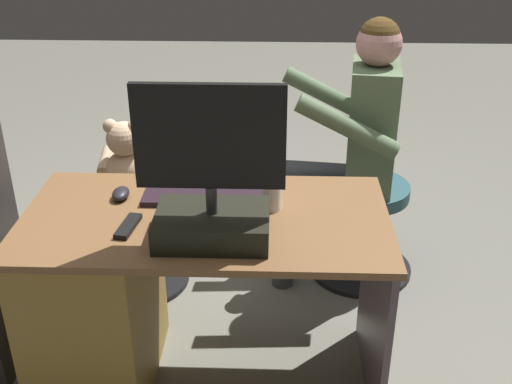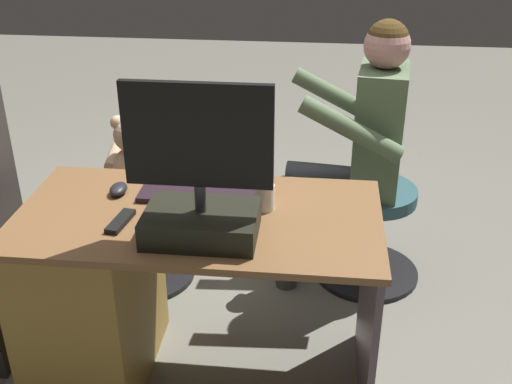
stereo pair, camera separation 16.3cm
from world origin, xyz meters
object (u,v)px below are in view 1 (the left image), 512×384
(desk, at_px, (121,294))
(teddy_bear, at_px, (127,161))
(cup, at_px, (271,197))
(person, at_px, (352,134))
(visitor_chair, at_px, (363,222))
(monitor, at_px, (211,196))
(computer_mouse, at_px, (121,194))
(office_chair_teddy, at_px, (133,231))
(tv_remote, at_px, (128,226))
(keyboard, at_px, (202,197))

(desk, xyz_separation_m, teddy_bear, (0.10, -0.64, 0.24))
(cup, relative_size, person, 0.08)
(visitor_chair, relative_size, person, 0.40)
(monitor, bearing_deg, cup, -133.12)
(teddy_bear, bearing_deg, computer_mouse, 101.12)
(computer_mouse, height_order, office_chair_teddy, computer_mouse)
(desk, xyz_separation_m, monitor, (-0.36, 0.14, 0.48))
(visitor_chair, bearing_deg, tv_remote, 43.53)
(cup, height_order, teddy_bear, teddy_bear)
(tv_remote, xyz_separation_m, teddy_bear, (0.17, -0.74, -0.10))
(monitor, xyz_separation_m, office_chair_teddy, (0.46, -0.77, -0.58))
(tv_remote, bearing_deg, office_chair_teddy, -68.12)
(office_chair_teddy, bearing_deg, tv_remote, 103.55)
(computer_mouse, distance_m, office_chair_teddy, 0.69)
(cup, height_order, visitor_chair, cup)
(desk, bearing_deg, monitor, 159.31)
(keyboard, height_order, office_chair_teddy, keyboard)
(computer_mouse, relative_size, cup, 1.04)
(keyboard, bearing_deg, visitor_chair, -136.75)
(person, bearing_deg, monitor, 59.09)
(office_chair_teddy, xyz_separation_m, visitor_chair, (-1.07, -0.13, -0.01))
(keyboard, distance_m, teddy_bear, 0.66)
(desk, distance_m, tv_remote, 0.36)
(monitor, bearing_deg, keyboard, -76.61)
(visitor_chair, bearing_deg, cup, 58.25)
(office_chair_teddy, bearing_deg, keyboard, 127.70)
(computer_mouse, height_order, person, person)
(cup, height_order, person, person)
(desk, distance_m, teddy_bear, 0.69)
(tv_remote, bearing_deg, teddy_bear, -68.34)
(cup, bearing_deg, person, -116.70)
(cup, bearing_deg, desk, 6.29)
(visitor_chair, height_order, person, person)
(teddy_bear, xyz_separation_m, person, (-0.99, -0.10, 0.10))
(computer_mouse, xyz_separation_m, visitor_chair, (-0.97, -0.64, -0.46))
(keyboard, height_order, visitor_chair, keyboard)
(monitor, height_order, keyboard, monitor)
(computer_mouse, xyz_separation_m, person, (-0.88, -0.63, -0.01))
(monitor, height_order, visitor_chair, monitor)
(monitor, relative_size, cup, 5.49)
(desk, relative_size, monitor, 2.46)
(office_chair_teddy, bearing_deg, person, -173.22)
(keyboard, xyz_separation_m, tv_remote, (0.22, 0.21, -0.00))
(person, bearing_deg, cup, 63.30)
(keyboard, height_order, person, person)
(monitor, xyz_separation_m, computer_mouse, (0.35, -0.26, -0.13))
(monitor, bearing_deg, visitor_chair, -124.53)
(keyboard, relative_size, cup, 4.55)
(visitor_chair, bearing_deg, computer_mouse, 33.44)
(monitor, height_order, tv_remote, monitor)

